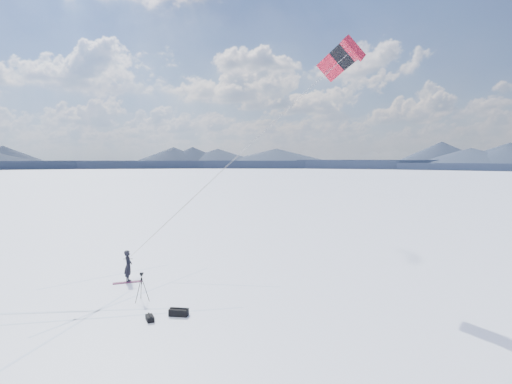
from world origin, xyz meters
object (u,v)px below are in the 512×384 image
(snowboard, at_px, (128,282))
(gear_bag_b, at_px, (150,318))
(tripod, at_px, (142,283))
(gear_bag_a, at_px, (179,312))
(snowkiter, at_px, (129,282))

(snowboard, relative_size, gear_bag_b, 2.47)
(tripod, relative_size, gear_bag_a, 1.62)
(gear_bag_b, bearing_deg, snowkiter, -179.77)
(gear_bag_a, bearing_deg, gear_bag_b, -142.93)
(gear_bag_a, bearing_deg, snowboard, 136.09)
(snowkiter, relative_size, gear_bag_b, 2.79)
(snowkiter, height_order, gear_bag_a, snowkiter)
(snowboard, height_order, gear_bag_b, gear_bag_b)
(snowboard, bearing_deg, gear_bag_b, -84.54)
(tripod, bearing_deg, snowkiter, 123.94)
(tripod, distance_m, gear_bag_a, 3.13)
(snowkiter, relative_size, snowboard, 1.13)
(snowboard, bearing_deg, gear_bag_a, -72.90)
(snowkiter, distance_m, gear_bag_a, 6.79)
(tripod, relative_size, gear_bag_b, 2.20)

